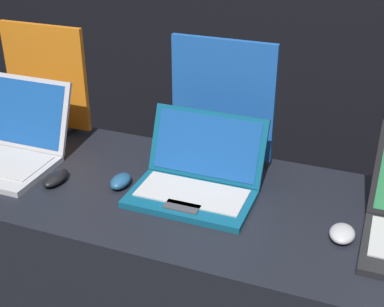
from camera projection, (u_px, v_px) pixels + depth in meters
The scene contains 7 objects.
laptop_front at pixel (6, 144), 1.87m from camera, with size 0.38×0.36×0.26m.
mouse_front at pixel (55, 178), 1.75m from camera, with size 0.06×0.12×0.04m.
promo_stand_front at pixel (47, 82), 2.03m from camera, with size 0.35×0.07×0.42m.
laptop_middle at pixel (197, 177), 1.68m from camera, with size 0.38×0.31×0.23m.
mouse_middle at pixel (121, 181), 1.73m from camera, with size 0.06×0.09×0.04m.
promo_stand_middle at pixel (222, 105), 1.81m from camera, with size 0.36×0.07×0.43m.
mouse_back at pixel (342, 234), 1.48m from camera, with size 0.07×0.09×0.04m.
Camera 1 is at (0.52, -1.00, 1.87)m, focal length 50.00 mm.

